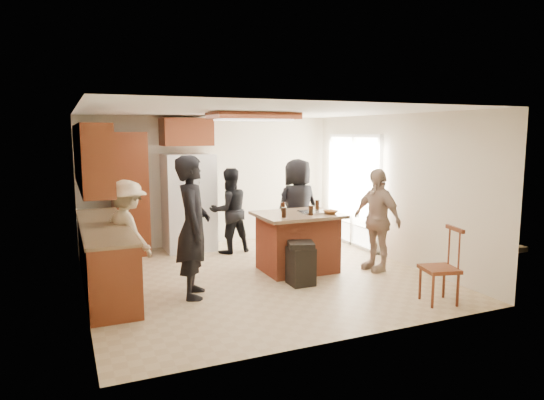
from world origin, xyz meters
name	(u,v)px	position (x,y,z in m)	size (l,w,h in m)	color
room_shell	(416,194)	(4.37, 1.64, 0.87)	(8.00, 5.20, 5.00)	tan
person_front_left	(193,227)	(-1.14, -0.48, 0.95)	(0.69, 0.51, 1.90)	black
person_behind_left	(229,211)	(0.07, 1.61, 0.78)	(0.76, 0.47, 1.56)	black
person_behind_right	(298,208)	(1.11, 0.91, 0.87)	(0.85, 0.55, 1.74)	black
person_side_right	(376,219)	(1.86, -0.39, 0.82)	(0.96, 0.49, 1.63)	tan
person_counter	(128,233)	(-1.88, 0.38, 0.76)	(0.99, 0.46, 1.53)	tan
left_cabinetry	(100,221)	(-2.24, 0.40, 0.96)	(0.64, 3.00, 2.30)	maroon
back_wall_units	(144,178)	(-1.33, 2.20, 1.38)	(1.80, 0.60, 2.45)	maroon
refrigerator	(189,202)	(-0.55, 2.12, 0.90)	(0.90, 0.76, 1.80)	white
kitchen_island	(298,241)	(0.68, 0.05, 0.47)	(1.28, 1.03, 0.93)	#A14529
island_items	(313,211)	(0.91, -0.04, 0.97)	(0.97, 0.67, 0.15)	silver
trash_bin	(301,263)	(0.40, -0.62, 0.32)	(0.46, 0.46, 0.63)	black
spindle_chair	(441,269)	(1.71, -2.01, 0.45)	(0.51, 0.51, 0.99)	maroon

